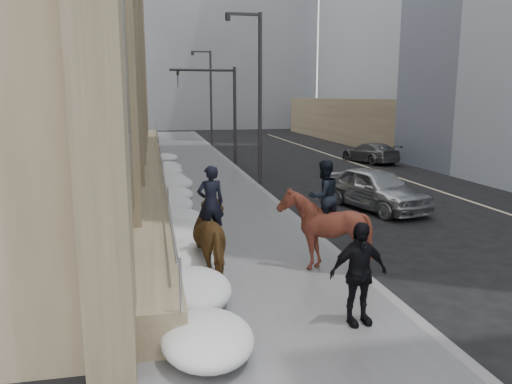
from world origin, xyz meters
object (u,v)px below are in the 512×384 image
at_px(mounted_horse_left, 216,235).
at_px(car_grey, 370,153).
at_px(mounted_horse_right, 324,225).
at_px(car_silver, 376,189).
at_px(pedestrian, 358,273).

bearing_deg(mounted_horse_left, car_grey, -132.46).
height_order(mounted_horse_left, mounted_horse_right, mounted_horse_right).
bearing_deg(car_silver, mounted_horse_right, -139.67).
xyz_separation_m(pedestrian, car_grey, (10.15, 21.88, -0.43)).
bearing_deg(mounted_horse_right, car_silver, -144.62).
distance_m(mounted_horse_left, mounted_horse_right, 2.58).
bearing_deg(car_grey, pedestrian, 52.21).
bearing_deg(mounted_horse_right, mounted_horse_left, -20.28).
distance_m(mounted_horse_right, car_silver, 7.62).
relative_size(mounted_horse_left, pedestrian, 1.35).
xyz_separation_m(mounted_horse_left, pedestrian, (2.23, -2.89, -0.04)).
distance_m(pedestrian, car_grey, 24.13).
distance_m(mounted_horse_left, pedestrian, 3.65).
bearing_deg(mounted_horse_left, car_silver, -146.78).
height_order(mounted_horse_left, car_silver, mounted_horse_left).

